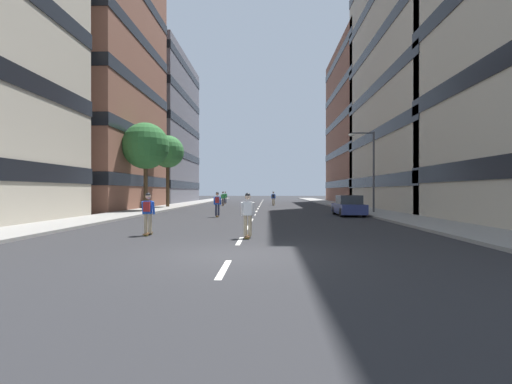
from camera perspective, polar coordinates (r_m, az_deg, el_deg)
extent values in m
plane|color=#28282B|center=(42.76, 0.44, -2.30)|extent=(191.10, 191.10, 0.00)
cube|color=gray|center=(47.99, -11.39, -1.95)|extent=(3.41, 87.59, 0.14)
cube|color=gray|center=(47.56, 12.62, -1.97)|extent=(3.41, 87.59, 0.14)
cube|color=silver|center=(9.11, -4.89, -11.54)|extent=(0.16, 2.20, 0.01)
cube|color=silver|center=(14.02, -2.47, -7.40)|extent=(0.16, 2.20, 0.01)
cube|color=silver|center=(18.98, -1.33, -5.41)|extent=(0.16, 2.20, 0.01)
cube|color=silver|center=(23.95, -0.67, -4.25)|extent=(0.16, 2.20, 0.01)
cube|color=silver|center=(28.94, -0.23, -3.48)|extent=(0.16, 2.20, 0.01)
cube|color=silver|center=(33.92, 0.07, -2.94)|extent=(0.16, 2.20, 0.01)
cube|color=silver|center=(38.92, 0.30, -2.54)|extent=(0.16, 2.20, 0.01)
cube|color=silver|center=(43.91, 0.48, -2.23)|extent=(0.16, 2.20, 0.01)
cube|color=silver|center=(48.90, 0.62, -1.98)|extent=(0.16, 2.20, 0.01)
cube|color=silver|center=(53.90, 0.73, -1.78)|extent=(0.16, 2.20, 0.01)
cube|color=silver|center=(58.90, 0.83, -1.62)|extent=(0.16, 2.20, 0.01)
cube|color=silver|center=(63.89, 0.90, -1.47)|extent=(0.16, 2.20, 0.01)
cube|color=silver|center=(68.89, 0.97, -1.35)|extent=(0.16, 2.20, 0.01)
cube|color=silver|center=(73.89, 1.03, -1.25)|extent=(0.16, 2.20, 0.01)
cube|color=silver|center=(78.89, 1.08, -1.16)|extent=(0.16, 2.20, 0.01)
cube|color=brown|center=(45.77, -24.56, 22.12)|extent=(12.35, 17.22, 37.93)
cube|color=black|center=(42.46, -24.53, 1.50)|extent=(12.47, 17.34, 1.10)
cube|color=black|center=(42.83, -24.54, 7.86)|extent=(12.47, 17.34, 1.10)
cube|color=black|center=(43.72, -24.55, 14.03)|extent=(12.47, 17.34, 1.10)
cube|color=black|center=(45.09, -24.56, 19.89)|extent=(12.47, 17.34, 1.10)
cube|color=slate|center=(62.26, -16.01, 8.99)|extent=(12.35, 20.25, 22.78)
cube|color=black|center=(61.53, -16.01, 1.00)|extent=(12.47, 20.37, 1.10)
cube|color=black|center=(61.76, -16.01, 5.23)|extent=(12.47, 20.37, 1.10)
cube|color=black|center=(62.33, -16.01, 9.40)|extent=(12.47, 20.37, 1.10)
cube|color=black|center=(63.22, -16.02, 13.48)|extent=(12.47, 20.37, 1.10)
cube|color=black|center=(64.42, -16.02, 17.43)|extent=(12.47, 20.37, 1.10)
cube|color=#BCB29E|center=(44.78, 25.67, 22.04)|extent=(12.35, 22.56, 37.07)
cube|color=black|center=(41.57, 25.64, 1.44)|extent=(12.47, 22.68, 1.10)
cube|color=black|center=(41.93, 25.65, 7.79)|extent=(12.47, 22.68, 1.10)
cube|color=black|center=(42.79, 25.65, 13.95)|extent=(12.47, 22.68, 1.10)
cube|color=black|center=(44.13, 25.66, 19.80)|extent=(12.47, 22.68, 1.10)
cube|color=brown|center=(61.76, 17.83, 9.64)|extent=(12.35, 21.59, 24.02)
cube|color=black|center=(60.92, 17.82, 1.14)|extent=(12.47, 21.71, 1.10)
cube|color=black|center=(61.19, 17.83, 5.64)|extent=(12.47, 21.71, 1.10)
cube|color=black|center=(61.84, 17.83, 10.08)|extent=(12.47, 21.71, 1.10)
cube|color=black|center=(62.84, 17.83, 14.40)|extent=(12.47, 21.71, 1.10)
cube|color=black|center=(64.19, 17.84, 18.56)|extent=(12.47, 21.71, 1.10)
cube|color=navy|center=(28.84, 13.83, -2.45)|extent=(1.80, 4.40, 0.70)
cube|color=#2D3338|center=(28.67, 13.90, -1.13)|extent=(1.60, 2.10, 0.64)
cylinder|color=black|center=(30.12, 11.77, -2.74)|extent=(0.22, 0.64, 0.64)
cylinder|color=black|center=(30.44, 14.74, -2.71)|extent=(0.22, 0.64, 0.64)
cylinder|color=black|center=(27.27, 12.82, -3.05)|extent=(0.22, 0.64, 0.64)
cylinder|color=black|center=(27.62, 16.08, -3.01)|extent=(0.22, 0.64, 0.64)
cylinder|color=#4C3823|center=(42.24, -13.22, 1.09)|extent=(0.36, 0.36, 4.76)
sphere|color=#387A3D|center=(42.46, -13.23, 5.98)|extent=(3.54, 3.54, 3.54)
cylinder|color=#4C3823|center=(35.15, -16.36, 0.88)|extent=(0.36, 0.36, 4.29)
sphere|color=#2D6B33|center=(35.37, -16.37, 6.71)|extent=(4.15, 4.15, 4.15)
cylinder|color=#3F3F44|center=(31.95, 17.38, 2.93)|extent=(0.16, 0.16, 6.50)
cylinder|color=#3F3F44|center=(32.03, 15.82, 8.59)|extent=(1.80, 0.10, 0.10)
ellipsoid|color=silver|center=(31.80, 14.23, 8.38)|extent=(0.50, 0.30, 0.24)
cube|color=brown|center=(16.40, -16.04, -6.03)|extent=(0.24, 0.91, 0.02)
cylinder|color=#D8BF4C|center=(16.71, -15.74, -6.07)|extent=(0.18, 0.08, 0.07)
cylinder|color=#D8BF4C|center=(16.10, -16.34, -6.31)|extent=(0.18, 0.08, 0.07)
cylinder|color=tan|center=(16.39, -16.34, -4.59)|extent=(0.15, 0.15, 0.80)
cylinder|color=tan|center=(16.34, -15.73, -4.60)|extent=(0.15, 0.15, 0.80)
cube|color=blue|center=(16.32, -16.04, -2.23)|extent=(0.33, 0.21, 0.55)
cylinder|color=blue|center=(16.43, -16.73, -2.31)|extent=(0.10, 0.23, 0.55)
cylinder|color=blue|center=(16.31, -15.25, -2.33)|extent=(0.10, 0.23, 0.55)
sphere|color=beige|center=(16.33, -16.02, -0.63)|extent=(0.22, 0.22, 0.22)
sphere|color=black|center=(16.33, -16.02, -0.46)|extent=(0.21, 0.21, 0.21)
cube|color=#A52626|center=(16.15, -16.21, -2.15)|extent=(0.27, 0.17, 0.40)
cube|color=brown|center=(26.83, -5.88, -3.61)|extent=(0.28, 0.91, 0.02)
cylinder|color=#D8BF4C|center=(27.15, -5.85, -3.66)|extent=(0.19, 0.09, 0.07)
cylinder|color=#D8BF4C|center=(26.51, -5.92, -3.75)|extent=(0.19, 0.09, 0.07)
cylinder|color=#2D334C|center=(26.81, -6.08, -2.73)|extent=(0.15, 0.15, 0.80)
cylinder|color=#2D334C|center=(26.80, -5.69, -2.73)|extent=(0.15, 0.15, 0.80)
cube|color=blue|center=(26.78, -5.88, -1.28)|extent=(0.34, 0.23, 0.55)
cylinder|color=blue|center=(26.84, -6.35, -1.34)|extent=(0.11, 0.24, 0.55)
cylinder|color=blue|center=(26.82, -5.41, -1.34)|extent=(0.11, 0.24, 0.55)
sphere|color=tan|center=(26.79, -5.88, -0.31)|extent=(0.22, 0.22, 0.22)
sphere|color=black|center=(26.79, -5.88, -0.20)|extent=(0.21, 0.21, 0.21)
cube|color=#A52626|center=(26.60, -5.90, -1.23)|extent=(0.27, 0.18, 0.40)
cube|color=brown|center=(54.79, -4.66, -1.67)|extent=(0.26, 0.91, 0.02)
cylinder|color=#D8BF4C|center=(55.11, -4.64, -1.71)|extent=(0.18, 0.08, 0.07)
cylinder|color=#D8BF4C|center=(54.48, -4.68, -1.73)|extent=(0.18, 0.08, 0.07)
cylinder|color=#2D334C|center=(54.79, -4.75, -1.24)|extent=(0.15, 0.15, 0.80)
cylinder|color=#2D334C|center=(54.78, -4.57, -1.24)|extent=(0.15, 0.15, 0.80)
cube|color=green|center=(54.77, -4.66, -0.53)|extent=(0.33, 0.22, 0.55)
cylinder|color=green|center=(54.83, -4.89, -0.56)|extent=(0.10, 0.23, 0.55)
cylinder|color=green|center=(54.81, -4.43, -0.56)|extent=(0.10, 0.23, 0.55)
sphere|color=beige|center=(54.79, -4.66, -0.06)|extent=(0.22, 0.22, 0.22)
sphere|color=black|center=(54.79, -4.66, 0.00)|extent=(0.21, 0.21, 0.21)
cube|color=brown|center=(47.72, 2.65, -1.94)|extent=(0.24, 0.91, 0.02)
cylinder|color=#D8BF4C|center=(48.04, 2.66, -1.99)|extent=(0.18, 0.08, 0.07)
cylinder|color=#D8BF4C|center=(47.40, 2.63, -2.02)|extent=(0.18, 0.08, 0.07)
cylinder|color=tan|center=(47.71, 2.54, -1.45)|extent=(0.15, 0.15, 0.80)
cylinder|color=tan|center=(47.70, 2.75, -1.45)|extent=(0.15, 0.15, 0.80)
cube|color=blue|center=(47.69, 2.65, -0.64)|extent=(0.33, 0.21, 0.55)
cylinder|color=blue|center=(47.75, 2.38, -0.67)|extent=(0.10, 0.23, 0.55)
cylinder|color=blue|center=(47.73, 2.91, -0.67)|extent=(0.10, 0.23, 0.55)
sphere|color=tan|center=(47.70, 2.65, -0.09)|extent=(0.22, 0.22, 0.22)
sphere|color=black|center=(47.70, 2.65, -0.03)|extent=(0.21, 0.21, 0.21)
cube|color=black|center=(47.51, 2.64, -0.61)|extent=(0.27, 0.17, 0.40)
cube|color=brown|center=(14.83, -1.27, -6.68)|extent=(0.23, 0.91, 0.02)
cylinder|color=#D8BF4C|center=(15.15, -1.15, -6.72)|extent=(0.18, 0.08, 0.07)
cylinder|color=#D8BF4C|center=(14.52, -1.38, -7.02)|extent=(0.18, 0.08, 0.07)
cylinder|color=tan|center=(14.79, -1.61, -5.10)|extent=(0.15, 0.15, 0.80)
cylinder|color=tan|center=(14.78, -0.92, -5.10)|extent=(0.15, 0.15, 0.80)
cube|color=white|center=(14.74, -1.27, -2.48)|extent=(0.33, 0.21, 0.55)
cylinder|color=white|center=(14.81, -2.10, -2.58)|extent=(0.10, 0.23, 0.55)
cylinder|color=white|center=(14.77, -0.40, -2.59)|extent=(0.10, 0.23, 0.55)
sphere|color=beige|center=(14.74, -1.26, -0.71)|extent=(0.22, 0.22, 0.22)
sphere|color=black|center=(14.74, -1.26, -0.52)|extent=(0.21, 0.21, 0.21)
cube|color=brown|center=(47.14, -5.02, -1.97)|extent=(0.30, 0.92, 0.02)
cylinder|color=#D8BF4C|center=(47.46, -5.01, -2.01)|extent=(0.19, 0.09, 0.07)
cylinder|color=#D8BF4C|center=(46.82, -5.02, -2.04)|extent=(0.19, 0.09, 0.07)
cylinder|color=#594C47|center=(47.13, -5.13, -1.47)|extent=(0.15, 0.15, 0.80)
cylinder|color=#594C47|center=(47.13, -4.91, -1.47)|extent=(0.15, 0.15, 0.80)
cube|color=green|center=(47.11, -5.02, -0.65)|extent=(0.34, 0.23, 0.55)
cylinder|color=green|center=(47.17, -5.28, -0.68)|extent=(0.11, 0.24, 0.55)
cylinder|color=green|center=(47.16, -4.75, -0.68)|extent=(0.11, 0.24, 0.55)
sphere|color=tan|center=(47.13, -5.02, -0.10)|extent=(0.22, 0.22, 0.22)
sphere|color=black|center=(47.13, -5.02, -0.04)|extent=(0.21, 0.21, 0.21)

